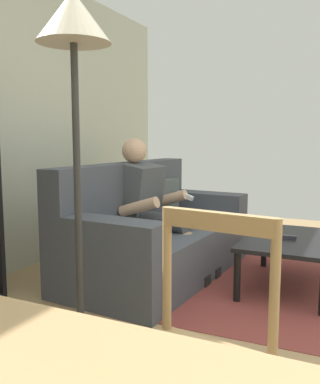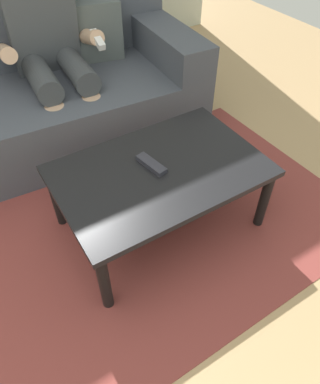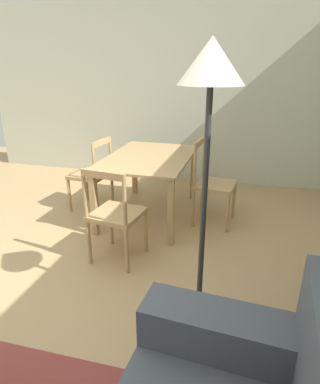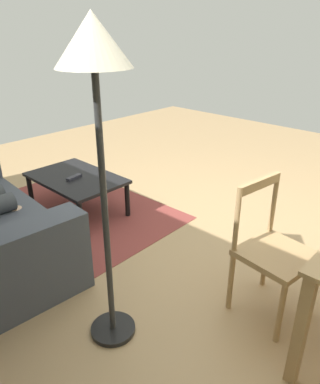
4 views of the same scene
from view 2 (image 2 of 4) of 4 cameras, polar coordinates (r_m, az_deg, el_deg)
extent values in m
cube|color=#474C56|center=(2.51, -15.70, 12.32)|extent=(1.86, 1.03, 0.40)
cube|color=#474C56|center=(2.63, -20.21, 24.30)|extent=(1.81, 0.32, 0.53)
cube|color=#474C56|center=(2.60, 0.67, 22.80)|extent=(0.30, 0.92, 0.21)
cube|color=#565F5E|center=(2.58, -11.00, 23.65)|extent=(0.42, 0.23, 0.36)
cube|color=#4C5156|center=(2.51, -18.38, 23.58)|extent=(0.42, 0.33, 0.55)
cylinder|color=#3D4145|center=(2.33, -18.31, 16.79)|extent=(0.18, 0.45, 0.15)
cylinder|color=#DBAD89|center=(2.27, -15.40, 8.73)|extent=(0.11, 0.11, 0.40)
cube|color=black|center=(2.31, -14.08, 4.57)|extent=(0.12, 0.25, 0.08)
cylinder|color=#3D4145|center=(2.37, -13.01, 18.36)|extent=(0.18, 0.45, 0.15)
cylinder|color=#DBAD89|center=(2.31, -10.19, 10.41)|extent=(0.11, 0.11, 0.40)
cube|color=black|center=(2.35, -9.01, 6.28)|extent=(0.12, 0.25, 0.08)
cylinder|color=#DBAD89|center=(2.37, -23.21, 19.55)|extent=(0.11, 0.36, 0.19)
cylinder|color=#DBAD89|center=(2.45, -11.18, 22.99)|extent=(0.11, 0.36, 0.19)
cube|color=white|center=(2.30, -9.86, 22.69)|extent=(0.05, 0.16, 0.08)
cube|color=black|center=(1.68, 0.00, 3.34)|extent=(0.97, 0.64, 0.03)
cylinder|color=black|center=(1.55, -8.81, -13.95)|extent=(0.05, 0.05, 0.36)
cylinder|color=black|center=(1.89, 16.16, -1.24)|extent=(0.05, 0.05, 0.36)
cylinder|color=black|center=(1.89, -16.11, -1.04)|extent=(0.05, 0.05, 0.36)
cylinder|color=black|center=(2.18, 6.10, 7.83)|extent=(0.05, 0.05, 0.36)
cube|color=#2D2D38|center=(1.68, -1.39, 4.44)|extent=(0.08, 0.18, 0.02)
cube|color=brown|center=(1.95, 0.00, -4.72)|extent=(2.03, 1.44, 0.01)
camera|label=1|loc=(2.65, -97.42, -18.41)|focal=39.23mm
camera|label=3|loc=(2.33, -10.89, 49.39)|focal=30.62mm
camera|label=4|loc=(3.72, -78.07, 17.50)|focal=34.08mm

